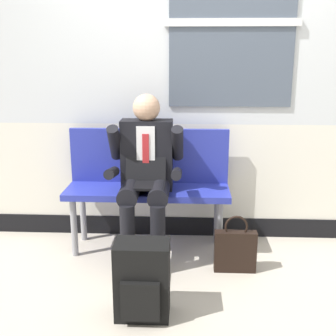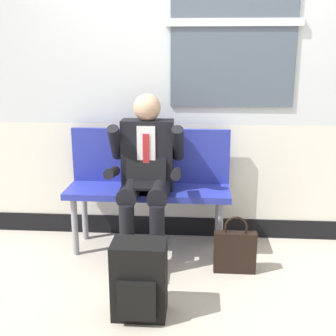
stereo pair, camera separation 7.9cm
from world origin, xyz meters
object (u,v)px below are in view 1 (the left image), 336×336
object	(u,v)px
bench_with_person	(148,179)
person_seated	(146,173)
handbag	(235,250)
backpack	(142,281)

from	to	relation	value
bench_with_person	person_seated	xyz separation A→B (m)	(0.00, -0.20, 0.11)
handbag	backpack	bearing A→B (deg)	-136.36
handbag	bench_with_person	bearing A→B (deg)	148.20
backpack	handbag	xyz separation A→B (m)	(0.63, 0.60, -0.07)
person_seated	handbag	size ratio (longest dim) A/B	2.91
person_seated	backpack	distance (m)	0.93
person_seated	backpack	bearing A→B (deg)	-86.25
backpack	handbag	size ratio (longest dim) A/B	1.11
person_seated	handbag	world-z (taller)	person_seated
bench_with_person	handbag	distance (m)	0.90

